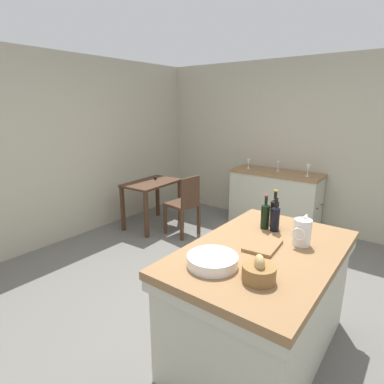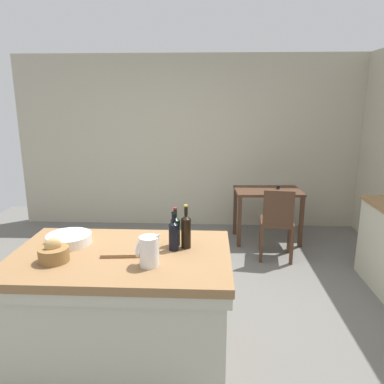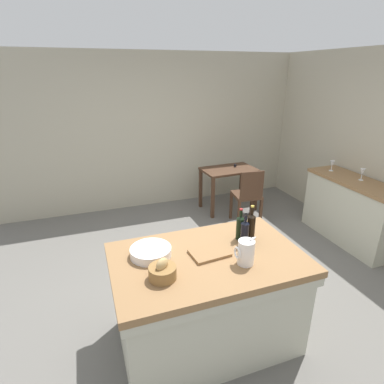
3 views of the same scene
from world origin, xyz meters
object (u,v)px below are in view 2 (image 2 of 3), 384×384
Objects in this scene: wash_bowl at (69,239)px; cutting_board at (125,250)px; writing_desk at (268,198)px; pitcher at (149,251)px; wine_bottle_dark at (186,231)px; wine_bottle_green at (174,235)px; wine_bottle_amber at (175,230)px; bread_basket at (54,253)px; wooden_chair at (277,221)px; island_table at (123,304)px.

wash_bowl is 0.48m from cutting_board.
writing_desk is 3.03m from pitcher.
wine_bottle_dark is 0.10m from wine_bottle_green.
cutting_board is 1.04× the size of wine_bottle_amber.
writing_desk is at bearing 60.91° from cutting_board.
pitcher is at bearing -45.06° from cutting_board.
bread_basket is (-0.66, 0.03, -0.05)m from pitcher.
writing_desk is 1.01× the size of wooden_chair.
cutting_board is at bearing 42.91° from island_table.
island_table is 0.64m from wash_bowl.
bread_basket is 0.71× the size of wine_bottle_green.
wooden_chair is 2.42m from cutting_board.
wine_bottle_dark reaches higher than wine_bottle_green.
pitcher is 1.20× the size of bread_basket.
pitcher is 0.85× the size of wine_bottle_green.
wine_bottle_dark reaches higher than cutting_board.
wooden_chair is at bearing 52.79° from cutting_board.
wash_bowl reaches higher than island_table.
pitcher is at bearing -113.55° from writing_desk.
wine_bottle_amber reaches higher than wooden_chair.
cutting_board is (-0.21, 0.21, -0.09)m from pitcher.
island_table is 4.76× the size of wine_bottle_dark.
island_table is 0.72m from wine_bottle_dark.
wine_bottle_amber is (0.80, 0.33, 0.06)m from bread_basket.
wash_bowl is at bearing -179.57° from wine_bottle_amber.
wine_bottle_dark is (-0.98, -2.44, 0.40)m from writing_desk.
wine_bottle_amber is at bearing 24.31° from island_table.
wine_bottle_dark is at bearing -111.84° from writing_desk.
bread_basket is at bearing -157.63° from wine_bottle_amber.
wooden_chair is 3.74× the size of pitcher.
wooden_chair is at bearing 52.66° from island_table.
wine_bottle_green is at bearing -92.87° from wine_bottle_amber.
pitcher is at bearing -120.17° from wooden_chair.
writing_desk is 2.75× the size of wash_bowl.
wine_bottle_green is at bearing 63.23° from pitcher.
wooden_chair is at bearing 60.78° from wine_bottle_dark.
wash_bowl is at bearing 159.33° from island_table.
writing_desk is at bearing 66.45° from pitcher.
bread_basket is at bearing -87.12° from wash_bowl.
bread_basket is (-1.86, -2.73, 0.33)m from writing_desk.
wash_bowl is at bearing 177.48° from wine_bottle_dark.
wine_bottle_amber is (-1.06, -2.40, 0.39)m from writing_desk.
cutting_board is (0.46, -0.14, -0.02)m from wash_bowl.
island_table is 1.71× the size of wooden_chair.
wine_bottle_dark is at bearing 54.79° from pitcher.
wine_bottle_amber is at bearing -121.85° from wooden_chair.
cutting_board reaches higher than writing_desk.
bread_basket reaches higher than wooden_chair.
wash_bowl is (-1.88, -2.40, 0.30)m from writing_desk.
wash_bowl is at bearing -137.29° from wooden_chair.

